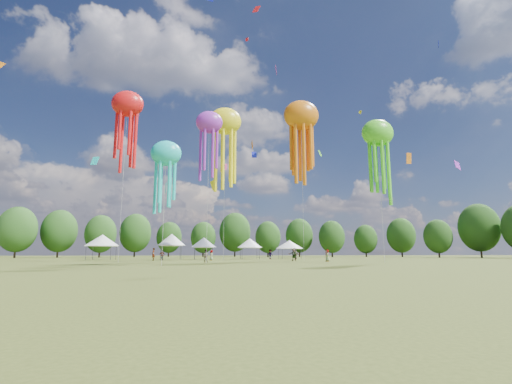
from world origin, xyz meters
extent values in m
plane|color=#384416|center=(0.00, 0.00, 0.00)|extent=(300.00, 300.00, 0.00)
imported|color=gray|center=(-4.61, 33.41, 0.78)|extent=(0.87, 0.75, 1.56)
imported|color=gray|center=(-3.56, 45.40, 0.80)|extent=(0.62, 0.85, 1.60)
imported|color=gray|center=(11.00, 49.52, 0.96)|extent=(0.92, 1.07, 1.91)
imported|color=gray|center=(7.57, 54.51, 0.91)|extent=(1.35, 1.14, 1.81)
imported|color=gray|center=(-11.32, 47.09, 0.81)|extent=(1.00, 0.54, 1.62)
imported|color=gray|center=(8.13, 38.85, 0.94)|extent=(1.78, 1.34, 1.87)
imported|color=gray|center=(-12.52, 45.83, 0.96)|extent=(0.49, 0.72, 1.93)
imported|color=gray|center=(12.30, 36.45, 0.82)|extent=(0.86, 0.95, 1.64)
cylinder|color=#47474C|center=(-23.92, 50.86, 1.12)|extent=(0.08, 0.08, 2.25)
cylinder|color=#47474C|center=(-23.92, 54.78, 1.12)|extent=(0.08, 0.08, 2.25)
cylinder|color=#47474C|center=(-20.00, 50.86, 1.12)|extent=(0.08, 0.08, 2.25)
cylinder|color=#47474C|center=(-20.00, 54.78, 1.12)|extent=(0.08, 0.08, 2.25)
cube|color=white|center=(-21.96, 52.82, 2.30)|extent=(4.32, 4.32, 0.10)
cone|color=white|center=(-21.96, 52.82, 3.31)|extent=(5.61, 5.61, 1.93)
cylinder|color=#47474C|center=(-11.86, 50.05, 1.17)|extent=(0.08, 0.08, 2.34)
cylinder|color=#47474C|center=(-11.86, 53.26, 1.17)|extent=(0.08, 0.08, 2.34)
cylinder|color=#47474C|center=(-8.65, 50.05, 1.17)|extent=(0.08, 0.08, 2.34)
cylinder|color=#47474C|center=(-8.65, 53.26, 1.17)|extent=(0.08, 0.08, 2.34)
cube|color=white|center=(-10.26, 51.65, 2.39)|extent=(3.61, 3.61, 0.10)
cone|color=white|center=(-10.26, 51.65, 3.44)|extent=(4.69, 4.69, 2.00)
cylinder|color=#47474C|center=(-6.34, 53.68, 1.05)|extent=(0.08, 0.08, 2.09)
cylinder|color=#47474C|center=(-6.34, 56.86, 1.05)|extent=(0.08, 0.08, 2.09)
cylinder|color=#47474C|center=(-3.16, 53.68, 1.05)|extent=(0.08, 0.08, 2.09)
cylinder|color=#47474C|center=(-3.16, 56.86, 1.05)|extent=(0.08, 0.08, 2.09)
cube|color=white|center=(-4.75, 55.27, 2.14)|extent=(3.58, 3.58, 0.10)
cone|color=white|center=(-4.75, 55.27, 3.09)|extent=(4.65, 4.65, 1.79)
cylinder|color=#47474C|center=(2.39, 55.48, 1.03)|extent=(0.08, 0.08, 2.06)
cylinder|color=#47474C|center=(2.39, 58.74, 1.03)|extent=(0.08, 0.08, 2.06)
cylinder|color=#47474C|center=(5.65, 55.48, 1.03)|extent=(0.08, 0.08, 2.06)
cylinder|color=#47474C|center=(5.65, 58.74, 1.03)|extent=(0.08, 0.08, 2.06)
cube|color=white|center=(4.02, 57.11, 2.11)|extent=(3.67, 3.67, 0.10)
cone|color=white|center=(4.02, 57.11, 3.04)|extent=(4.77, 4.77, 1.76)
cylinder|color=#47474C|center=(10.25, 56.45, 0.95)|extent=(0.08, 0.08, 1.91)
cylinder|color=#47474C|center=(10.25, 60.20, 0.95)|extent=(0.08, 0.08, 1.91)
cylinder|color=#47474C|center=(13.99, 56.45, 0.95)|extent=(0.08, 0.08, 1.91)
cylinder|color=#47474C|center=(13.99, 60.20, 0.95)|extent=(0.08, 0.08, 1.91)
cube|color=white|center=(12.12, 58.32, 1.96)|extent=(4.15, 4.15, 0.10)
cone|color=white|center=(12.12, 58.32, 2.82)|extent=(5.39, 5.39, 1.63)
ellipsoid|color=purple|center=(-4.52, 31.69, 17.69)|extent=(3.41, 2.39, 2.90)
cylinder|color=beige|center=(-4.52, 31.69, 8.84)|extent=(0.03, 0.03, 17.69)
ellipsoid|color=yellow|center=(-1.88, 42.06, 21.75)|extent=(5.11, 3.58, 4.35)
cylinder|color=beige|center=(-1.88, 42.06, 10.87)|extent=(0.03, 0.03, 21.75)
ellipsoid|color=#53E525|center=(15.71, 26.58, 15.55)|extent=(3.93, 2.75, 3.34)
cylinder|color=beige|center=(15.71, 26.58, 7.78)|extent=(0.03, 0.03, 15.55)
ellipsoid|color=red|center=(-15.31, 34.57, 20.72)|extent=(4.14, 2.90, 3.52)
cylinder|color=beige|center=(-15.31, 34.57, 10.36)|extent=(0.03, 0.03, 20.72)
ellipsoid|color=#18D1D1|center=(-8.69, 21.19, 10.57)|extent=(2.88, 2.02, 2.45)
cylinder|color=beige|center=(-8.69, 21.19, 5.29)|extent=(0.03, 0.03, 10.57)
ellipsoid|color=orange|center=(11.10, 44.10, 24.22)|extent=(6.03, 4.22, 5.12)
cylinder|color=beige|center=(11.10, 44.10, 12.11)|extent=(0.03, 0.03, 24.22)
cube|color=red|center=(0.89, 26.98, 30.91)|extent=(1.01, 0.67, 1.14)
cube|color=orange|center=(5.72, 66.40, 25.39)|extent=(0.20, 1.80, 2.12)
cube|color=yellow|center=(30.30, 62.56, 33.15)|extent=(0.59, 0.56, 0.88)
cube|color=#1922E2|center=(3.69, 48.77, 18.30)|extent=(0.92, 0.30, 1.15)
cube|color=#18D1D1|center=(-13.61, 72.01, 15.94)|extent=(0.48, 2.29, 2.75)
cube|color=purple|center=(7.76, 48.66, 34.64)|extent=(0.49, 1.70, 1.97)
cube|color=orange|center=(36.61, 54.42, 20.33)|extent=(1.65, 1.26, 2.43)
cube|color=#53E525|center=(20.49, 62.82, 23.04)|extent=(1.22, 1.07, 1.67)
cube|color=#1922E2|center=(25.74, 27.78, 28.79)|extent=(0.42, 0.59, 0.89)
cube|color=#18D1D1|center=(-26.64, 61.66, 19.33)|extent=(1.66, 1.22, 1.82)
cube|color=#ED45AE|center=(-1.15, 51.08, 16.48)|extent=(0.57, 1.03, 1.23)
cube|color=purple|center=(30.18, 32.00, 13.34)|extent=(1.29, 0.97, 1.61)
cube|color=red|center=(3.50, 58.62, 46.55)|extent=(0.58, 0.62, 0.94)
cube|color=yellow|center=(-3.05, 58.39, 14.42)|extent=(1.47, 1.17, 2.10)
cylinder|color=#38281C|center=(-47.17, 78.19, 1.68)|extent=(0.44, 0.44, 3.36)
ellipsoid|color=#234818|center=(-47.17, 78.19, 6.51)|extent=(8.40, 8.40, 10.51)
cylinder|color=#38281C|center=(-40.68, 85.49, 1.71)|extent=(0.44, 0.44, 3.41)
ellipsoid|color=#234818|center=(-40.68, 85.49, 6.61)|extent=(8.53, 8.53, 10.66)
cylinder|color=#38281C|center=(-30.60, 85.02, 1.53)|extent=(0.44, 0.44, 3.07)
ellipsoid|color=#234818|center=(-30.60, 85.02, 5.94)|extent=(7.66, 7.66, 9.58)
cylinder|color=#38281C|center=(-23.51, 93.33, 1.72)|extent=(0.44, 0.44, 3.43)
ellipsoid|color=#234818|center=(-23.51, 93.33, 6.65)|extent=(8.58, 8.58, 10.73)
cylinder|color=#38281C|center=(-14.76, 98.96, 1.47)|extent=(0.44, 0.44, 2.95)
ellipsoid|color=#234818|center=(-14.76, 98.96, 5.71)|extent=(7.37, 7.37, 9.21)
cylinder|color=#38281C|center=(-4.70, 95.06, 1.45)|extent=(0.44, 0.44, 2.89)
ellipsoid|color=#234818|center=(-4.70, 95.06, 5.61)|extent=(7.23, 7.23, 9.04)
cylinder|color=#38281C|center=(4.91, 99.49, 1.92)|extent=(0.44, 0.44, 3.84)
ellipsoid|color=#234818|center=(4.91, 99.49, 7.44)|extent=(9.60, 9.60, 11.99)
cylinder|color=#38281C|center=(13.19, 88.44, 1.42)|extent=(0.44, 0.44, 2.84)
ellipsoid|color=#234818|center=(13.19, 88.44, 5.51)|extent=(7.11, 7.11, 8.89)
cylinder|color=#38281C|center=(22.93, 91.04, 1.58)|extent=(0.44, 0.44, 3.16)
ellipsoid|color=#234818|center=(22.93, 91.04, 6.13)|extent=(7.91, 7.91, 9.88)
cylinder|color=#38281C|center=(30.69, 85.29, 1.44)|extent=(0.44, 0.44, 2.88)
ellipsoid|color=#234818|center=(30.69, 85.29, 5.59)|extent=(7.21, 7.21, 9.01)
cylinder|color=#38281C|center=(41.52, 87.24, 1.31)|extent=(0.44, 0.44, 2.63)
ellipsoid|color=#234818|center=(41.52, 87.24, 5.09)|extent=(6.57, 6.57, 8.22)
cylinder|color=#38281C|center=(50.52, 83.73, 1.56)|extent=(0.44, 0.44, 3.13)
ellipsoid|color=#234818|center=(50.52, 83.73, 6.06)|extent=(7.81, 7.81, 9.77)
cylinder|color=#38281C|center=(53.64, 71.81, 1.36)|extent=(0.44, 0.44, 2.72)
ellipsoid|color=#234818|center=(53.64, 71.81, 5.27)|extent=(6.80, 6.80, 8.50)
cylinder|color=#38281C|center=(62.96, 68.92, 1.90)|extent=(0.44, 0.44, 3.81)
ellipsoid|color=#234818|center=(62.96, 68.92, 7.38)|extent=(9.52, 9.52, 11.90)
camera|label=1|loc=(-5.12, -13.83, 1.20)|focal=25.89mm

